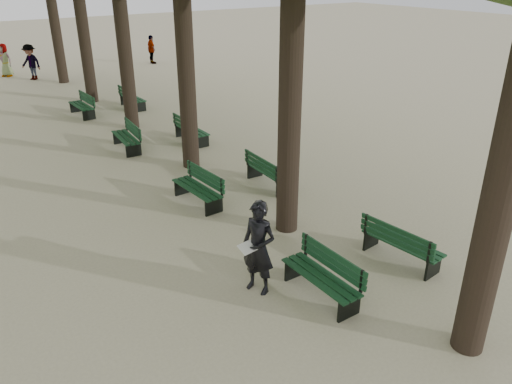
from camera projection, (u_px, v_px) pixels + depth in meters
ground at (321, 315)px, 9.16m from camera, size 120.00×120.00×0.00m
bench_left_0 at (321, 284)px, 9.57m from camera, size 0.57×1.80×0.92m
bench_left_1 at (198, 194)px, 13.32m from camera, size 0.68×1.83×0.92m
bench_left_2 at (127, 142)px, 17.22m from camera, size 0.71×1.84×0.92m
bench_left_3 at (82, 110)px, 21.09m from camera, size 0.66×1.83×0.92m
bench_right_0 at (401, 250)px, 10.72m from camera, size 0.77×1.85×0.92m
bench_right_1 at (269, 177)px, 14.39m from camera, size 0.66×1.83×0.92m
bench_right_2 at (192, 134)px, 18.01m from camera, size 0.57×1.80×0.92m
bench_right_3 at (133, 102)px, 22.28m from camera, size 0.63×1.82×0.92m
man_with_map at (259, 248)px, 9.48m from camera, size 0.76×0.86×1.92m
pedestrian_c at (152, 50)px, 32.01m from camera, size 0.39×1.05×1.78m
pedestrian_b at (31, 62)px, 27.46m from camera, size 1.00×1.25×1.92m
pedestrian_d at (5, 60)px, 28.33m from camera, size 0.86×0.92×1.83m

